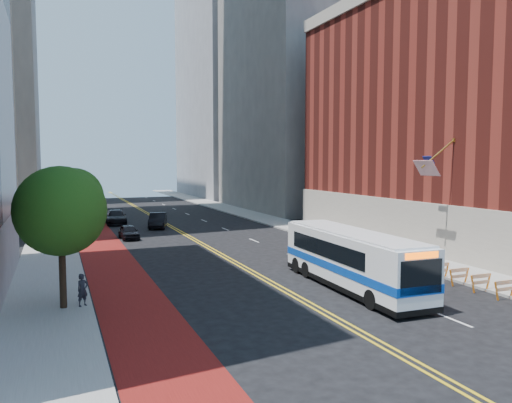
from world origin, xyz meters
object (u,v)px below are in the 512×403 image
object	(u,v)px
street_tree	(62,207)
car_b	(158,220)
pedestrian	(83,290)
car_c	(116,217)
transit_bus	(351,258)
car_a	(129,232)

from	to	relation	value
street_tree	car_b	xyz separation A→B (m)	(9.74, 27.75, -4.12)
car_b	pedestrian	bearing A→B (deg)	-92.61
street_tree	car_c	size ratio (longest dim) A/B	1.24
car_b	car_c	bearing A→B (deg)	142.50
pedestrian	transit_bus	bearing A→B (deg)	-38.16
transit_bus	street_tree	bearing A→B (deg)	175.70
transit_bus	car_b	world-z (taller)	transit_bus
transit_bus	car_c	world-z (taller)	transit_bus
pedestrian	street_tree	bearing A→B (deg)	139.89
car_a	car_b	distance (m)	7.72
car_a	car_c	bearing A→B (deg)	87.20
car_c	car_a	bearing A→B (deg)	-87.32
car_a	street_tree	bearing A→B (deg)	-107.42
car_a	pedestrian	size ratio (longest dim) A/B	2.41
car_b	car_a	bearing A→B (deg)	-105.32
car_c	street_tree	bearing A→B (deg)	-96.90
pedestrian	car_b	bearing A→B (deg)	39.93
car_a	pedestrian	distance (m)	21.79
street_tree	car_a	distance (m)	22.30
street_tree	pedestrian	xyz separation A→B (m)	(0.80, -0.11, -3.98)
car_b	car_c	size ratio (longest dim) A/B	0.89
car_b	transit_bus	bearing A→B (deg)	-64.99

